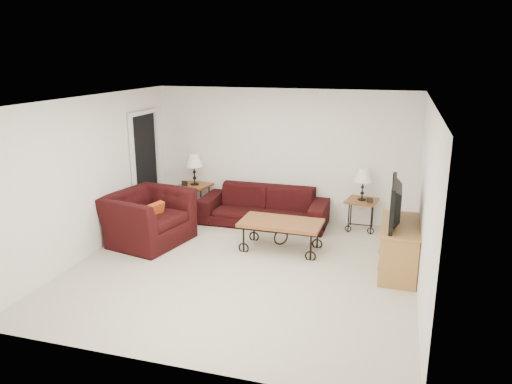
% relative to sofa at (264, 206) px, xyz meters
% --- Properties ---
extents(ground, '(5.00, 5.00, 0.00)m').
position_rel_sofa_xyz_m(ground, '(0.24, -2.02, -0.35)').
color(ground, beige).
rests_on(ground, ground).
extents(wall_back, '(5.00, 0.02, 2.50)m').
position_rel_sofa_xyz_m(wall_back, '(0.24, 0.48, 0.90)').
color(wall_back, white).
rests_on(wall_back, ground).
extents(wall_front, '(5.00, 0.02, 2.50)m').
position_rel_sofa_xyz_m(wall_front, '(0.24, -4.52, 0.90)').
color(wall_front, white).
rests_on(wall_front, ground).
extents(wall_left, '(0.02, 5.00, 2.50)m').
position_rel_sofa_xyz_m(wall_left, '(-2.26, -2.02, 0.90)').
color(wall_left, white).
rests_on(wall_left, ground).
extents(wall_right, '(0.02, 5.00, 2.50)m').
position_rel_sofa_xyz_m(wall_right, '(2.74, -2.02, 0.90)').
color(wall_right, white).
rests_on(wall_right, ground).
extents(ceiling, '(5.00, 5.00, 0.00)m').
position_rel_sofa_xyz_m(ceiling, '(0.24, -2.02, 2.15)').
color(ceiling, white).
rests_on(ceiling, wall_back).
extents(doorway, '(0.08, 0.94, 2.04)m').
position_rel_sofa_xyz_m(doorway, '(-2.23, -0.37, 0.67)').
color(doorway, black).
rests_on(doorway, ground).
extents(sofa, '(2.38, 0.93, 0.69)m').
position_rel_sofa_xyz_m(sofa, '(0.00, 0.00, 0.00)').
color(sofa, black).
rests_on(sofa, ground).
extents(side_table_left, '(0.65, 0.65, 0.61)m').
position_rel_sofa_xyz_m(side_table_left, '(-1.47, 0.18, -0.04)').
color(side_table_left, brown).
rests_on(side_table_left, ground).
extents(side_table_right, '(0.61, 0.61, 0.57)m').
position_rel_sofa_xyz_m(side_table_right, '(1.79, 0.18, -0.06)').
color(side_table_right, brown).
rests_on(side_table_right, ground).
extents(lamp_left, '(0.40, 0.40, 0.61)m').
position_rel_sofa_xyz_m(lamp_left, '(-1.47, 0.18, 0.57)').
color(lamp_left, black).
rests_on(lamp_left, side_table_left).
extents(lamp_right, '(0.37, 0.37, 0.57)m').
position_rel_sofa_xyz_m(lamp_right, '(1.79, 0.18, 0.51)').
color(lamp_right, black).
rests_on(lamp_right, side_table_right).
extents(photo_frame_left, '(0.12, 0.02, 0.10)m').
position_rel_sofa_xyz_m(photo_frame_left, '(-1.62, 0.03, 0.32)').
color(photo_frame_left, black).
rests_on(photo_frame_left, side_table_left).
extents(photo_frame_right, '(0.11, 0.06, 0.10)m').
position_rel_sofa_xyz_m(photo_frame_right, '(1.94, 0.03, 0.27)').
color(photo_frame_right, black).
rests_on(photo_frame_right, side_table_right).
extents(coffee_table, '(1.33, 0.75, 0.49)m').
position_rel_sofa_xyz_m(coffee_table, '(0.62, -1.16, -0.10)').
color(coffee_table, brown).
rests_on(coffee_table, ground).
extents(armchair, '(1.42, 1.55, 0.87)m').
position_rel_sofa_xyz_m(armchair, '(-1.64, -1.46, 0.09)').
color(armchair, black).
rests_on(armchair, ground).
extents(throw_pillow, '(0.18, 0.40, 0.39)m').
position_rel_sofa_xyz_m(throw_pillow, '(-1.49, -1.51, 0.17)').
color(throw_pillow, '#B23C16').
rests_on(throw_pillow, armchair).
extents(tv_stand, '(0.52, 1.24, 0.74)m').
position_rel_sofa_xyz_m(tv_stand, '(2.47, -1.49, 0.02)').
color(tv_stand, olive).
rests_on(tv_stand, ground).
extents(television, '(0.15, 1.11, 0.64)m').
position_rel_sofa_xyz_m(television, '(2.45, -1.49, 0.71)').
color(television, black).
rests_on(television, tv_stand).
extents(backpack, '(0.40, 0.37, 0.43)m').
position_rel_sofa_xyz_m(backpack, '(1.11, -0.23, -0.13)').
color(backpack, black).
rests_on(backpack, ground).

